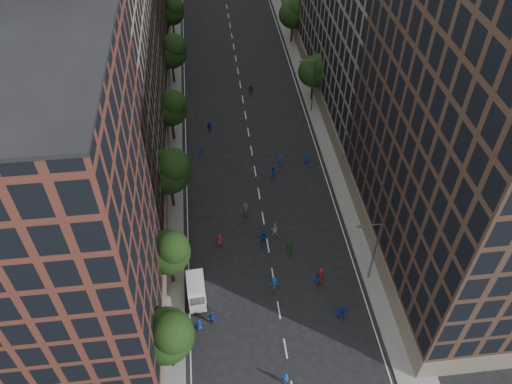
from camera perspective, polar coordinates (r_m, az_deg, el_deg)
ground at (r=75.94m, az=-0.84°, el=6.64°), size 240.00×240.00×0.00m
sidewalk_left at (r=81.98m, az=-9.88°, el=9.16°), size 4.00×105.00×0.15m
sidewalk_right at (r=83.67m, az=6.95°, el=10.31°), size 4.00×105.00×0.15m
bldg_left_a at (r=45.89m, az=-21.30°, el=-2.47°), size 14.00×22.00×30.00m
bldg_left_b at (r=63.66m, az=-18.36°, el=14.59°), size 14.00×26.00×34.00m
bldg_left_c at (r=85.43m, az=-15.98°, el=20.39°), size 14.00×20.00×28.00m
bldg_right_a at (r=51.34m, az=23.88°, el=6.68°), size 14.00×30.00×36.00m
bldg_right_b at (r=74.81m, az=14.21°, el=19.46°), size 14.00×28.00×33.00m
tree_left_0 at (r=47.02m, az=-10.04°, el=-15.77°), size 5.20×5.20×8.83m
tree_left_1 at (r=53.12m, az=-9.88°, el=-6.66°), size 4.80×4.80×8.21m
tree_left_2 at (r=60.93m, az=-9.84°, el=2.53°), size 5.60×5.60×9.45m
tree_left_3 at (r=72.39m, az=-9.70°, el=9.53°), size 5.00×5.00×8.58m
tree_left_4 at (r=85.96m, az=-9.63°, el=15.67°), size 5.40×5.40×9.08m
tree_left_5 at (r=100.55m, az=-9.55°, el=19.75°), size 4.80×4.80×8.33m
tree_right_a at (r=80.91m, az=6.80°, el=13.70°), size 5.00×5.00×8.39m
tree_right_b at (r=98.16m, az=4.36°, el=19.77°), size 5.20×5.20×8.83m
streetlamp_near at (r=54.46m, az=13.25°, el=-6.34°), size 2.64×0.22×9.06m
streetlamp_far at (r=78.56m, az=6.45°, el=12.33°), size 2.64×0.22×9.06m
cargo_van at (r=55.07m, az=-6.84°, el=-11.10°), size 2.22×4.37×2.27m
skater_0 at (r=53.22m, az=-6.52°, el=-14.83°), size 0.79×0.52×1.58m
skater_1 at (r=50.20m, az=3.39°, el=-20.51°), size 0.67×0.49×1.68m
skater_2 at (r=56.44m, az=6.94°, el=-9.89°), size 0.92×0.82×1.56m
skater_3 at (r=55.66m, az=2.12°, el=-10.43°), size 1.10×0.64×1.69m
skater_4 at (r=53.34m, az=-5.00°, el=-14.21°), size 1.13×0.69×1.80m
skater_5 at (r=54.21m, az=9.73°, el=-13.44°), size 1.77×0.67×1.87m
skater_6 at (r=59.69m, az=-4.20°, el=-5.48°), size 0.83×0.56×1.65m
skater_7 at (r=56.73m, az=7.38°, el=-9.29°), size 0.79×0.63×1.88m
skater_8 at (r=60.52m, az=2.14°, el=-4.31°), size 0.98×0.81×1.85m
skater_9 at (r=62.77m, az=-1.21°, el=-2.00°), size 1.40×1.11×1.89m
skater_10 at (r=58.81m, az=3.83°, el=-6.34°), size 1.14×0.71×1.82m
skater_11 at (r=59.67m, az=0.85°, el=-5.25°), size 1.72×0.75×1.79m
skater_12 at (r=70.56m, az=5.73°, el=3.83°), size 0.82×0.56×1.63m
skater_13 at (r=71.96m, az=-6.36°, el=4.68°), size 0.66×0.53×1.58m
skater_14 at (r=67.90m, az=1.88°, el=2.25°), size 1.05×0.95×1.78m
skater_15 at (r=70.01m, az=2.86°, el=3.61°), size 1.01×0.60×1.55m
skater_16 at (r=76.30m, az=-5.33°, el=7.40°), size 1.04×0.71×1.64m
skater_17 at (r=84.56m, az=-0.58°, el=11.59°), size 1.45×0.66×1.50m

